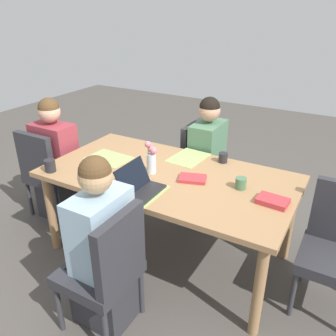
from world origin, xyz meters
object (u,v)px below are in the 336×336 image
object	(u,v)px
dining_table	(168,183)
coffee_mug_centre_left	(50,166)
person_head_left_left_mid	(57,166)
laptop_near_left_near	(139,187)
coffee_mug_near_left	(223,158)
flower_vase	(151,159)
chair_near_left_near	(107,266)
book_red_cover	(273,201)
phone_black	(122,172)
person_near_left_near	(103,253)
person_far_left_far	(207,165)
chair_head_left_left_mid	(48,170)
book_blue_cover	(192,179)
coffee_mug_near_right	(241,183)
chair_far_left_far	(202,163)

from	to	relation	value
dining_table	coffee_mug_centre_left	size ratio (longest dim) A/B	19.89
person_head_left_left_mid	laptop_near_left_near	world-z (taller)	person_head_left_left_mid
coffee_mug_near_left	flower_vase	bearing A→B (deg)	-131.12
chair_near_left_near	flower_vase	distance (m)	0.90
book_red_cover	phone_black	bearing A→B (deg)	-170.54
person_near_left_near	person_far_left_far	size ratio (longest dim) A/B	1.00
person_near_left_near	coffee_mug_centre_left	world-z (taller)	person_near_left_near
chair_head_left_left_mid	flower_vase	size ratio (longest dim) A/B	3.39
coffee_mug_centre_left	book_blue_cover	bearing A→B (deg)	21.91
chair_near_left_near	coffee_mug_near_right	distance (m)	1.08
dining_table	book_blue_cover	xyz separation A→B (m)	(0.21, -0.00, 0.09)
person_head_left_left_mid	book_red_cover	world-z (taller)	person_head_left_left_mid
chair_near_left_near	person_near_left_near	distance (m)	0.10
chair_near_left_near	phone_black	world-z (taller)	chair_near_left_near
person_near_left_near	book_red_cover	distance (m)	1.15
person_near_left_near	book_red_cover	size ratio (longest dim) A/B	5.97
chair_near_left_near	laptop_near_left_near	xyz separation A→B (m)	(-0.08, 0.49, 0.30)
person_far_left_far	book_blue_cover	distance (m)	0.83
chair_head_left_left_mid	laptop_near_left_near	distance (m)	1.34
person_near_left_near	person_far_left_far	world-z (taller)	same
person_near_left_near	person_head_left_left_mid	size ratio (longest dim) A/B	1.00
dining_table	person_head_left_left_mid	xyz separation A→B (m)	(-1.24, 0.01, -0.15)
coffee_mug_near_left	coffee_mug_centre_left	world-z (taller)	coffee_mug_centre_left
person_head_left_left_mid	coffee_mug_near_right	world-z (taller)	person_head_left_left_mid
person_head_left_left_mid	chair_far_left_far	distance (m)	1.43
flower_vase	book_red_cover	distance (m)	0.94
chair_near_left_near	chair_head_left_left_mid	bearing A→B (deg)	149.96
coffee_mug_near_right	phone_black	distance (m)	0.92
chair_far_left_far	book_blue_cover	world-z (taller)	chair_far_left_far
chair_far_left_far	book_red_cover	distance (m)	1.27
dining_table	person_far_left_far	distance (m)	0.78
dining_table	coffee_mug_centre_left	distance (m)	0.93
coffee_mug_centre_left	book_red_cover	distance (m)	1.69
chair_head_left_left_mid	person_head_left_left_mid	distance (m)	0.10
person_head_left_left_mid	book_red_cover	size ratio (longest dim) A/B	5.97
dining_table	book_blue_cover	size ratio (longest dim) A/B	9.68
dining_table	coffee_mug_near_right	distance (m)	0.58
chair_near_left_near	person_far_left_far	bearing A→B (deg)	91.69
person_far_left_far	book_red_cover	bearing A→B (deg)	-44.56
coffee_mug_near_left	coffee_mug_centre_left	bearing A→B (deg)	-143.15
chair_far_left_far	chair_head_left_left_mid	bearing A→B (deg)	-144.35
chair_near_left_near	book_red_cover	bearing A→B (deg)	46.39
chair_head_left_left_mid	flower_vase	distance (m)	1.24
chair_head_left_left_mid	coffee_mug_centre_left	xyz separation A→B (m)	(0.48, -0.36, 0.30)
dining_table	person_far_left_far	size ratio (longest dim) A/B	1.62
chair_near_left_near	person_near_left_near	world-z (taller)	person_near_left_near
flower_vase	phone_black	distance (m)	0.26
laptop_near_left_near	person_near_left_near	bearing A→B (deg)	-89.01
person_far_left_far	laptop_near_left_near	xyz separation A→B (m)	(-0.03, -1.12, 0.27)
coffee_mug_centre_left	person_head_left_left_mid	bearing A→B (deg)	134.04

